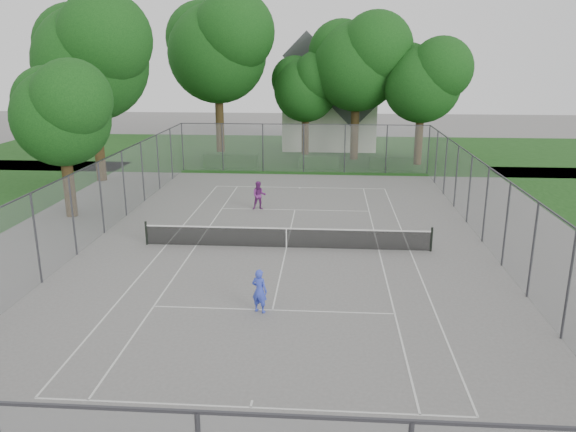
# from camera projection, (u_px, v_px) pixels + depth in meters

# --- Properties ---
(ground) EXTENTS (120.00, 120.00, 0.00)m
(ground) POSITION_uv_depth(u_px,v_px,m) (286.00, 248.00, 25.17)
(ground) COLOR slate
(ground) RESTS_ON ground
(grass_far) EXTENTS (60.00, 20.00, 0.00)m
(grass_far) POSITION_uv_depth(u_px,v_px,m) (308.00, 152.00, 50.09)
(grass_far) COLOR #174112
(grass_far) RESTS_ON ground
(court_markings) EXTENTS (11.03, 23.83, 0.01)m
(court_markings) POSITION_uv_depth(u_px,v_px,m) (286.00, 248.00, 25.17)
(court_markings) COLOR silver
(court_markings) RESTS_ON ground
(tennis_net) EXTENTS (12.87, 0.10, 1.10)m
(tennis_net) POSITION_uv_depth(u_px,v_px,m) (286.00, 237.00, 25.03)
(tennis_net) COLOR black
(tennis_net) RESTS_ON ground
(perimeter_fence) EXTENTS (18.08, 34.08, 3.52)m
(perimeter_fence) POSITION_uv_depth(u_px,v_px,m) (286.00, 209.00, 24.67)
(perimeter_fence) COLOR #38383D
(perimeter_fence) RESTS_ON ground
(tree_far_left) EXTENTS (9.21, 8.41, 13.24)m
(tree_far_left) POSITION_uv_depth(u_px,v_px,m) (218.00, 45.00, 45.20)
(tree_far_left) COLOR #332412
(tree_far_left) RESTS_ON ground
(tree_far_midleft) EXTENTS (6.04, 5.52, 8.69)m
(tree_far_midleft) POSITION_uv_depth(u_px,v_px,m) (307.00, 85.00, 46.09)
(tree_far_midleft) COLOR #332412
(tree_far_midleft) RESTS_ON ground
(tree_far_midright) EXTENTS (8.11, 7.40, 11.66)m
(tree_far_midright) POSITION_uv_depth(u_px,v_px,m) (358.00, 59.00, 44.22)
(tree_far_midright) COLOR #332412
(tree_far_midright) RESTS_ON ground
(tree_far_right) EXTENTS (6.75, 6.16, 9.70)m
(tree_far_right) POSITION_uv_depth(u_px,v_px,m) (424.00, 78.00, 42.43)
(tree_far_right) COLOR #332412
(tree_far_right) RESTS_ON ground
(tree_side_back) EXTENTS (8.51, 7.77, 12.23)m
(tree_side_back) POSITION_uv_depth(u_px,v_px,m) (91.00, 54.00, 36.32)
(tree_side_back) COLOR #332412
(tree_side_back) RESTS_ON ground
(tree_side_front) EXTENTS (5.72, 5.22, 8.22)m
(tree_side_front) POSITION_uv_depth(u_px,v_px,m) (61.00, 110.00, 28.54)
(tree_side_front) COLOR #332412
(tree_side_front) RESTS_ON ground
(hedge_left) EXTENTS (4.14, 1.24, 1.04)m
(hedge_left) POSITION_uv_depth(u_px,v_px,m) (231.00, 160.00, 43.23)
(hedge_left) COLOR #194315
(hedge_left) RESTS_ON ground
(hedge_mid) EXTENTS (3.00, 0.86, 0.94)m
(hedge_mid) POSITION_uv_depth(u_px,v_px,m) (319.00, 162.00, 42.76)
(hedge_mid) COLOR #194315
(hedge_mid) RESTS_ON ground
(hedge_right) EXTENTS (3.24, 1.19, 0.97)m
(hedge_right) POSITION_uv_depth(u_px,v_px,m) (390.00, 162.00, 42.43)
(hedge_right) COLOR #194315
(hedge_right) RESTS_ON ground
(house) EXTENTS (8.27, 6.41, 10.29)m
(house) POSITION_uv_depth(u_px,v_px,m) (330.00, 102.00, 51.42)
(house) COLOR silver
(house) RESTS_ON ground
(girl_player) EXTENTS (0.65, 0.55, 1.53)m
(girl_player) POSITION_uv_depth(u_px,v_px,m) (259.00, 291.00, 18.71)
(girl_player) COLOR blue
(girl_player) RESTS_ON ground
(woman_player) EXTENTS (0.85, 0.71, 1.60)m
(woman_player) POSITION_uv_depth(u_px,v_px,m) (259.00, 195.00, 31.22)
(woman_player) COLOR #702674
(woman_player) RESTS_ON ground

